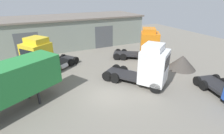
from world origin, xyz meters
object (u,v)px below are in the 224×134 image
Objects in this scene: tractor_unit_white at (149,67)px; tractor_unit_yellow at (41,58)px; tractor_unit_orange at (146,45)px; gravel_pile at (182,62)px.

tractor_unit_white is 11.72m from tractor_unit_yellow.
tractor_unit_orange is 13.66m from tractor_unit_yellow.
gravel_pile is (1.85, -4.89, -1.17)m from tractor_unit_orange.
tractor_unit_orange reaches higher than gravel_pile.
tractor_unit_orange is 5.36m from gravel_pile.
tractor_unit_white is at bearing -165.40° from gravel_pile.
tractor_unit_yellow is (-9.19, 7.27, 0.00)m from tractor_unit_white.
tractor_unit_white is 1.01× the size of tractor_unit_orange.
gravel_pile is (15.49, -5.63, -1.19)m from tractor_unit_yellow.
tractor_unit_yellow is 16.52m from gravel_pile.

